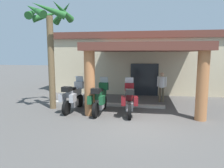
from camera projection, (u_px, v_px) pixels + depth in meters
name	position (u px, v px, depth m)	size (l,w,h in m)	color
ground_plane	(138.00, 125.00, 8.14)	(80.00, 80.00, 0.00)	#514F4C
motel_building	(145.00, 62.00, 16.53)	(13.48, 11.87, 4.19)	beige
motorcycle_silver	(73.00, 97.00, 10.17)	(0.72, 2.21, 1.61)	black
motorcycle_green	(100.00, 98.00, 9.76)	(0.71, 2.21, 1.61)	black
motorcycle_maroon	(129.00, 99.00, 9.55)	(0.77, 2.21, 1.61)	black
pedestrian	(162.00, 85.00, 12.02)	(0.52, 0.32, 1.70)	brown
palm_tree_roadside	(49.00, 26.00, 10.11)	(2.28, 2.39, 5.33)	brown
curb_strip	(106.00, 104.00, 11.28)	(6.11, 0.36, 0.12)	#ADA89E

